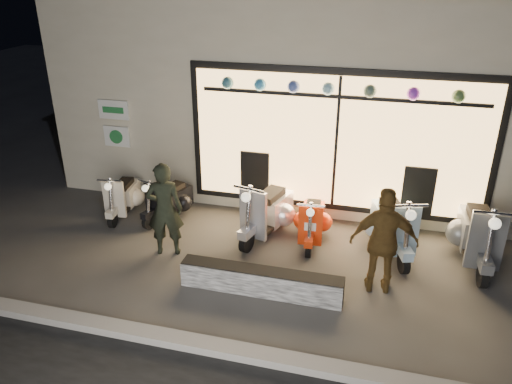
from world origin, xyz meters
TOP-DOWN VIEW (x-y plane):
  - ground at (0.00, 0.00)m, footprint 40.00×40.00m
  - kerb at (0.00, -2.00)m, footprint 40.00×0.25m
  - shop_building at (0.00, 4.98)m, footprint 10.20×6.23m
  - graffiti_barrier at (0.08, -0.65)m, footprint 2.42×0.28m
  - scooter_silver at (-0.25, 1.20)m, footprint 0.75×1.55m
  - scooter_red at (0.55, 1.18)m, footprint 0.46×1.26m
  - scooter_black at (-2.22, 1.35)m, footprint 0.64×1.23m
  - scooter_cream at (-3.17, 1.26)m, footprint 0.50×1.26m
  - scooter_blue at (1.89, 1.22)m, footprint 0.79×1.55m
  - scooter_grey at (3.25, 1.22)m, footprint 0.54×1.63m
  - man at (-1.73, 0.06)m, footprint 0.68×0.55m
  - woman at (1.77, -0.12)m, footprint 1.01×0.51m

SIDE VIEW (x-z plane):
  - ground at x=0.00m, z-range 0.00..0.00m
  - kerb at x=0.00m, z-range 0.00..0.12m
  - graffiti_barrier at x=0.08m, z-range 0.00..0.40m
  - scooter_black at x=-2.22m, z-range -0.09..0.80m
  - scooter_cream at x=-3.17m, z-range -0.09..0.81m
  - scooter_red at x=0.55m, z-range -0.09..0.81m
  - scooter_silver at x=-0.25m, z-range -0.11..1.00m
  - scooter_blue at x=1.89m, z-range -0.11..1.00m
  - scooter_grey at x=3.25m, z-range -0.12..1.05m
  - man at x=-1.73m, z-range 0.00..1.62m
  - woman at x=1.77m, z-range 0.00..1.66m
  - shop_building at x=0.00m, z-range 0.00..4.20m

